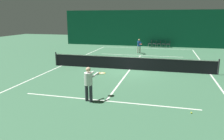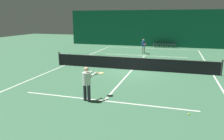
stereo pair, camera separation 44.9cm
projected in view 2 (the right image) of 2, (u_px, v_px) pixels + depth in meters
The scene contains 17 objects.
ground_plane at pixel (132, 70), 15.98m from camera, with size 60.00×60.00×0.00m, color #386647.
backdrop_curtain at pixel (154, 29), 28.36m from camera, with size 23.00×0.12×4.70m.
court_line_baseline_far at pixel (151, 48), 27.07m from camera, with size 11.00×0.10×0.00m.
court_line_service_far at pixel (145, 56), 21.94m from camera, with size 8.25×0.10×0.00m.
court_line_service_near at pixel (104, 101), 10.01m from camera, with size 8.25×0.10×0.00m.
court_line_sideline_left at pixel (65, 65), 17.50m from camera, with size 0.10×23.80×0.00m.
court_line_sideline_right at pixel (214, 75), 14.45m from camera, with size 0.10×23.80×0.00m.
court_line_centre at pixel (132, 70), 15.98m from camera, with size 0.10×12.80×0.00m.
tennis_net at pixel (132, 63), 15.86m from camera, with size 12.00×0.10×1.07m.
player_near at pixel (87, 81), 9.81m from camera, with size 0.81×1.36×1.60m.
player_far at pixel (143, 45), 23.19m from camera, with size 0.71×1.33×1.52m.
courtside_chair_0 at pixel (156, 43), 28.17m from camera, with size 0.44×0.44×0.84m.
courtside_chair_1 at pixel (160, 44), 28.01m from camera, with size 0.44×0.44×0.84m.
courtside_chair_2 at pixel (165, 44), 27.85m from camera, with size 0.44×0.44×0.84m.
courtside_chair_3 at pixel (170, 44), 27.69m from camera, with size 0.44×0.44×0.84m.
courtside_chair_4 at pixel (174, 44), 27.53m from camera, with size 0.44×0.44×0.84m.
tennis_ball at pixel (189, 114), 8.56m from camera, with size 0.07×0.07×0.07m.
Camera 2 is at (3.02, -15.31, 3.71)m, focal length 35.00 mm.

